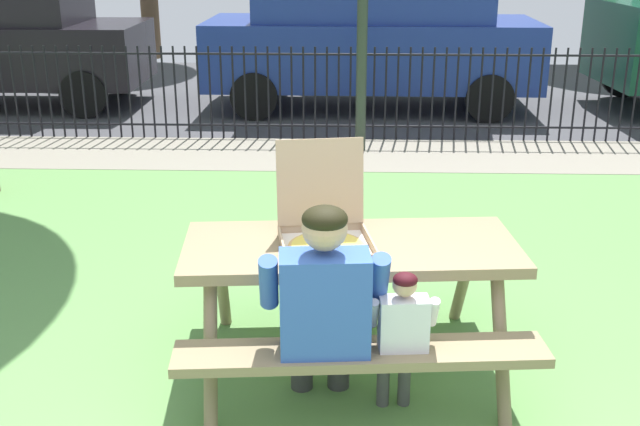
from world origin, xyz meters
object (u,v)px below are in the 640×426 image
(picnic_table_foreground, at_px, (350,273))
(pizza_box_open, at_px, (325,226))
(parked_car_center, at_px, (372,30))
(adult_at_table, at_px, (324,305))
(parked_car_left, at_px, (6,35))
(child_at_table, at_px, (401,331))

(picnic_table_foreground, distance_m, pizza_box_open, 0.31)
(parked_car_center, bearing_deg, picnic_table_foreground, -92.51)
(adult_at_table, relative_size, parked_car_center, 0.26)
(picnic_table_foreground, bearing_deg, pizza_box_open, -177.40)
(picnic_table_foreground, xyz_separation_m, parked_car_center, (0.32, 7.23, 0.50))
(adult_at_table, relative_size, parked_car_left, 0.30)
(adult_at_table, bearing_deg, child_at_table, 0.66)
(child_at_table, distance_m, parked_car_left, 9.32)
(picnic_table_foreground, relative_size, child_at_table, 2.24)
(child_at_table, height_order, parked_car_center, parked_car_center)
(picnic_table_foreground, xyz_separation_m, adult_at_table, (-0.13, -0.51, 0.06))
(pizza_box_open, relative_size, adult_at_table, 0.50)
(picnic_table_foreground, distance_m, parked_car_center, 7.26)
(adult_at_table, height_order, parked_car_left, parked_car_left)
(parked_car_left, relative_size, parked_car_center, 0.85)
(pizza_box_open, xyz_separation_m, adult_at_table, (0.01, -0.51, -0.21))
(pizza_box_open, height_order, child_at_table, pizza_box_open)
(picnic_table_foreground, xyz_separation_m, child_at_table, (0.24, -0.51, -0.08))
(parked_car_center, bearing_deg, adult_at_table, -93.32)
(picnic_table_foreground, relative_size, pizza_box_open, 3.25)
(pizza_box_open, distance_m, adult_at_table, 0.55)
(parked_car_left, bearing_deg, pizza_box_open, -56.61)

